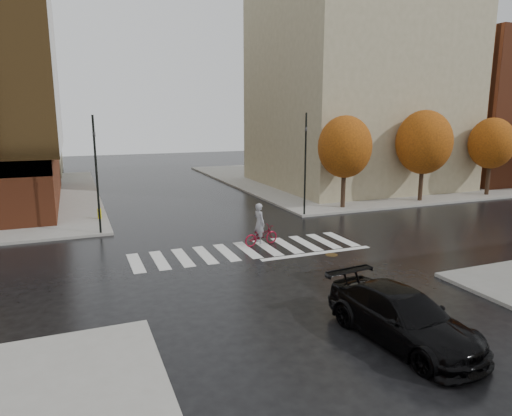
{
  "coord_description": "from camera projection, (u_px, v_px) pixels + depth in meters",
  "views": [
    {
      "loc": [
        -7.85,
        -20.15,
        6.73
      ],
      "look_at": [
        0.71,
        1.09,
        2.0
      ],
      "focal_mm": 32.0,
      "sensor_mm": 36.0,
      "label": 1
    }
  ],
  "objects": [
    {
      "name": "ground",
      "position": [
        251.0,
        253.0,
        22.53
      ],
      "size": [
        120.0,
        120.0,
        0.0
      ],
      "primitive_type": "plane",
      "color": "black",
      "rests_on": "ground"
    },
    {
      "name": "sidewalk_ne",
      "position": [
        361.0,
        177.0,
        49.29
      ],
      "size": [
        30.0,
        30.0,
        0.15
      ],
      "primitive_type": "cube",
      "color": "gray",
      "rests_on": "ground"
    },
    {
      "name": "crosswalk",
      "position": [
        247.0,
        250.0,
        22.99
      ],
      "size": [
        12.0,
        3.0,
        0.01
      ],
      "primitive_type": "cube",
      "color": "silver",
      "rests_on": "ground"
    },
    {
      "name": "building_ne_tan",
      "position": [
        354.0,
        87.0,
        42.35
      ],
      "size": [
        16.0,
        16.0,
        18.0
      ],
      "primitive_type": "cube",
      "color": "gray",
      "rests_on": "sidewalk_ne"
    },
    {
      "name": "building_ne_brick",
      "position": [
        488.0,
        110.0,
        47.71
      ],
      "size": [
        14.0,
        14.0,
        14.0
      ],
      "primitive_type": "cube",
      "color": "brown",
      "rests_on": "sidewalk_ne"
    },
    {
      "name": "tree_ne_a",
      "position": [
        345.0,
        147.0,
        32.02
      ],
      "size": [
        3.8,
        3.8,
        6.5
      ],
      "color": "black",
      "rests_on": "sidewalk_ne"
    },
    {
      "name": "tree_ne_b",
      "position": [
        424.0,
        142.0,
        34.55
      ],
      "size": [
        4.2,
        4.2,
        6.89
      ],
      "color": "black",
      "rests_on": "sidewalk_ne"
    },
    {
      "name": "tree_ne_c",
      "position": [
        492.0,
        143.0,
        37.16
      ],
      "size": [
        3.6,
        3.6,
        6.31
      ],
      "color": "black",
      "rests_on": "sidewalk_ne"
    },
    {
      "name": "sedan",
      "position": [
        402.0,
        316.0,
        13.66
      ],
      "size": [
        2.75,
        5.57,
        1.56
      ],
      "primitive_type": "imported",
      "rotation": [
        0.0,
        0.0,
        0.11
      ],
      "color": "black",
      "rests_on": "ground"
    },
    {
      "name": "cyclist",
      "position": [
        260.0,
        231.0,
        23.72
      ],
      "size": [
        2.06,
        1.04,
        2.23
      ],
      "rotation": [
        0.0,
        0.0,
        1.76
      ],
      "color": "maroon",
      "rests_on": "ground"
    },
    {
      "name": "traffic_light_nw",
      "position": [
        96.0,
        168.0,
        25.04
      ],
      "size": [
        0.17,
        0.15,
        6.54
      ],
      "rotation": [
        0.0,
        0.0,
        -1.49
      ],
      "color": "black",
      "rests_on": "sidewalk_nw"
    },
    {
      "name": "traffic_light_ne",
      "position": [
        305.0,
        158.0,
        29.78
      ],
      "size": [
        0.18,
        0.2,
        6.67
      ],
      "rotation": [
        0.0,
        0.0,
        2.82
      ],
      "color": "black",
      "rests_on": "sidewalk_ne"
    },
    {
      "name": "fire_hydrant",
      "position": [
        99.0,
        213.0,
        29.13
      ],
      "size": [
        0.26,
        0.26,
        0.72
      ],
      "color": "yellow",
      "rests_on": "sidewalk_nw"
    },
    {
      "name": "manhole",
      "position": [
        332.0,
        255.0,
        22.19
      ],
      "size": [
        0.69,
        0.69,
        0.01
      ],
      "primitive_type": "cylinder",
      "rotation": [
        0.0,
        0.0,
        -0.15
      ],
      "color": "#503B1C",
      "rests_on": "ground"
    }
  ]
}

